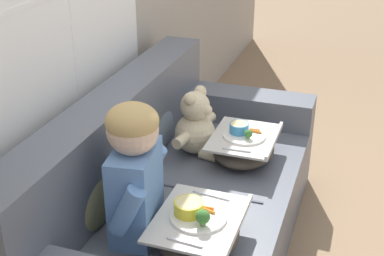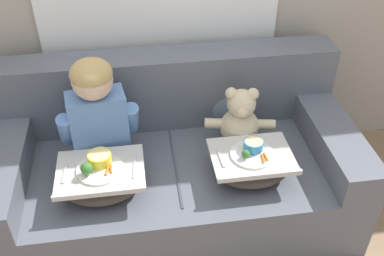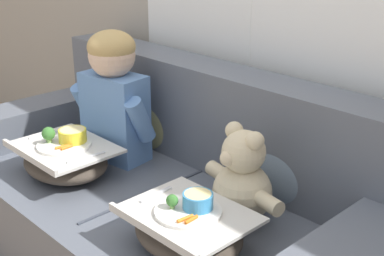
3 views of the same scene
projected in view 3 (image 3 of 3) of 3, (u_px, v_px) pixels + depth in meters
couch at (169, 208)px, 2.27m from camera, size 1.97×0.96×0.87m
throw_pillow_behind_child at (151, 113)px, 2.58m from camera, size 0.34×0.17×0.36m
throw_pillow_behind_teddy at (279, 162)px, 2.06m from camera, size 0.33×0.16×0.34m
child_figure at (114, 90)px, 2.38m from camera, size 0.44×0.23×0.60m
teddy_bear at (241, 181)px, 1.93m from camera, size 0.40×0.28×0.37m
lap_tray_child at (65, 159)px, 2.30m from camera, size 0.43×0.34×0.22m
lap_tray_teddy at (188, 229)px, 1.78m from camera, size 0.42×0.33×0.20m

